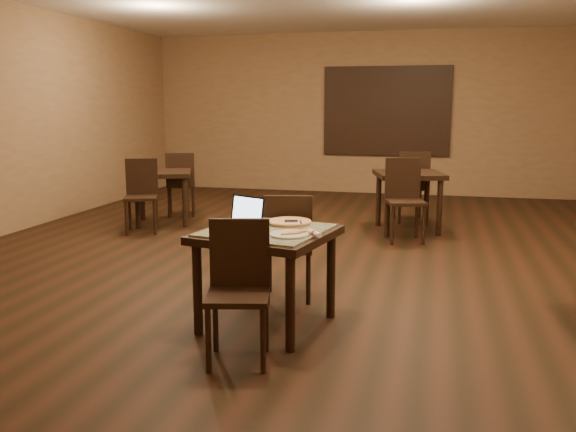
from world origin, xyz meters
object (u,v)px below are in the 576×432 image
(tiled_table, at_px, (267,243))
(other_table_b_chair_far, at_px, (181,181))
(chair_main_near, at_px, (239,282))
(other_table_a_chair_near, at_px, (404,194))
(pizza_pan, at_px, (289,223))
(laptop, at_px, (245,218))
(chair_main_far, at_px, (288,241))
(other_table_b_chair_near, at_px, (142,191))
(other_table_a_chair_far, at_px, (412,183))
(other_table_b, at_px, (162,180))
(other_table_a, at_px, (409,182))

(tiled_table, bearing_deg, other_table_b_chair_far, 133.05)
(chair_main_near, relative_size, other_table_a_chair_near, 0.92)
(chair_main_near, bearing_deg, pizza_pan, 67.74)
(chair_main_near, height_order, laptop, laptop)
(tiled_table, bearing_deg, chair_main_near, -79.97)
(chair_main_far, relative_size, other_table_b_chair_near, 0.97)
(other_table_a_chair_near, relative_size, other_table_a_chair_far, 1.00)
(other_table_a_chair_far, distance_m, other_table_b_chair_near, 3.79)
(laptop, bearing_deg, other_table_a_chair_near, 95.59)
(laptop, distance_m, other_table_a_chair_near, 3.37)
(laptop, relative_size, pizza_pan, 1.05)
(other_table_b_chair_near, relative_size, other_table_b_chair_far, 1.00)
(other_table_a_chair_near, height_order, other_table_b, other_table_a_chair_near)
(chair_main_far, height_order, other_table_a_chair_far, other_table_a_chair_far)
(chair_main_far, bearing_deg, other_table_a_chair_near, -119.66)
(other_table_a, bearing_deg, tiled_table, -117.69)
(pizza_pan, xyz_separation_m, other_table_b_chair_far, (-2.64, 3.90, -0.22))
(other_table_a_chair_far, bearing_deg, laptop, 60.94)
(pizza_pan, bearing_deg, laptop, -156.60)
(laptop, distance_m, pizza_pan, 0.35)
(other_table_a, xyz_separation_m, other_table_b_chair_near, (-3.45, -0.90, -0.11))
(other_table_a, relative_size, other_table_a_chair_far, 1.01)
(pizza_pan, relative_size, other_table_b_chair_far, 0.38)
(other_table_a_chair_far, relative_size, other_table_b_chair_near, 1.06)
(other_table_b_chair_far, bearing_deg, other_table_a_chair_far, 164.63)
(laptop, relative_size, other_table_b, 0.37)
(chair_main_far, bearing_deg, laptop, 54.81)
(other_table_b_chair_far, bearing_deg, other_table_b_chair_near, 65.59)
(tiled_table, distance_m, other_table_a_chair_far, 4.59)
(chair_main_far, distance_m, pizza_pan, 0.46)
(other_table_b_chair_near, bearing_deg, other_table_a_chair_near, -16.38)
(laptop, bearing_deg, pizza_pan, 47.20)
(chair_main_near, bearing_deg, laptop, 91.02)
(tiled_table, relative_size, other_table_b_chair_far, 1.12)
(other_table_a_chair_near, bearing_deg, other_table_a, 72.73)
(chair_main_near, relative_size, other_table_a_chair_far, 0.92)
(tiled_table, distance_m, other_table_b, 4.39)
(tiled_table, distance_m, pizza_pan, 0.29)
(pizza_pan, bearing_deg, tiled_table, -116.57)
(other_table_b, bearing_deg, pizza_pan, -72.61)
(tiled_table, distance_m, laptop, 0.28)
(laptop, height_order, other_table_b_chair_near, laptop)
(tiled_table, relative_size, other_table_a, 1.05)
(other_table_b_chair_far, bearing_deg, other_table_b, 65.59)
(chair_main_far, height_order, other_table_b, chair_main_far)
(chair_main_far, height_order, other_table_a_chair_near, other_table_a_chair_near)
(other_table_a_chair_far, distance_m, other_table_b_chair_far, 3.43)
(pizza_pan, distance_m, other_table_b, 4.27)
(chair_main_far, distance_m, other_table_b_chair_near, 3.52)
(laptop, bearing_deg, other_table_a, 97.99)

